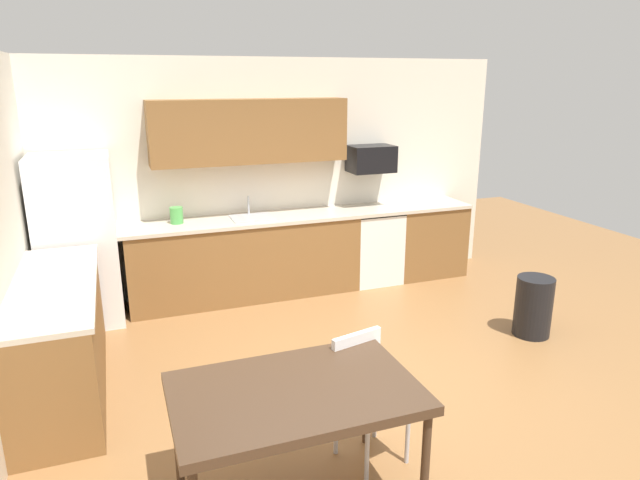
# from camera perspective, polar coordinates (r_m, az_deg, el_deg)

# --- Properties ---
(ground_plane) EXTENTS (12.00, 12.00, 0.00)m
(ground_plane) POSITION_cam_1_polar(r_m,az_deg,el_deg) (4.84, 4.26, -14.62)
(ground_plane) COLOR olive
(wall_back) EXTENTS (5.80, 0.10, 2.70)m
(wall_back) POSITION_cam_1_polar(r_m,az_deg,el_deg) (6.75, -4.91, 6.53)
(wall_back) COLOR silver
(wall_back) RESTS_ON ground
(cabinet_run_back) EXTENTS (2.63, 0.60, 0.90)m
(cabinet_run_back) POSITION_cam_1_polar(r_m,az_deg,el_deg) (6.53, -7.56, -2.02)
(cabinet_run_back) COLOR brown
(cabinet_run_back) RESTS_ON ground
(cabinet_run_back_right) EXTENTS (0.92, 0.60, 0.90)m
(cabinet_run_back_right) POSITION_cam_1_polar(r_m,az_deg,el_deg) (7.39, 10.66, 0.01)
(cabinet_run_back_right) COLOR brown
(cabinet_run_back_right) RESTS_ON ground
(cabinet_run_left) EXTENTS (0.60, 2.00, 0.90)m
(cabinet_run_left) POSITION_cam_1_polar(r_m,az_deg,el_deg) (5.03, -24.88, -9.21)
(cabinet_run_left) COLOR brown
(cabinet_run_left) RESTS_ON ground
(countertop_back) EXTENTS (4.80, 0.64, 0.04)m
(countertop_back) POSITION_cam_1_polar(r_m,az_deg,el_deg) (6.51, -3.99, 2.32)
(countertop_back) COLOR beige
(countertop_back) RESTS_ON cabinet_run_back
(countertop_left) EXTENTS (0.64, 2.00, 0.04)m
(countertop_left) POSITION_cam_1_polar(r_m,az_deg,el_deg) (4.85, -25.53, -4.17)
(countertop_left) COLOR beige
(countertop_left) RESTS_ON cabinet_run_left
(upper_cabinets_back) EXTENTS (2.20, 0.34, 0.70)m
(upper_cabinets_back) POSITION_cam_1_polar(r_m,az_deg,el_deg) (6.39, -7.12, 10.90)
(upper_cabinets_back) COLOR brown
(refrigerator) EXTENTS (0.76, 0.70, 1.75)m
(refrigerator) POSITION_cam_1_polar(r_m,az_deg,el_deg) (6.21, -23.41, -0.12)
(refrigerator) COLOR white
(refrigerator) RESTS_ON ground
(oven_range) EXTENTS (0.60, 0.60, 0.91)m
(oven_range) POSITION_cam_1_polar(r_m,az_deg,el_deg) (7.04, 5.34, -0.55)
(oven_range) COLOR white
(oven_range) RESTS_ON ground
(microwave) EXTENTS (0.54, 0.36, 0.32)m
(microwave) POSITION_cam_1_polar(r_m,az_deg,el_deg) (6.90, 5.22, 8.22)
(microwave) COLOR black
(sink_basin) EXTENTS (0.48, 0.40, 0.14)m
(sink_basin) POSITION_cam_1_polar(r_m,az_deg,el_deg) (6.44, -6.85, 1.72)
(sink_basin) COLOR #A5A8AD
(sink_basin) RESTS_ON countertop_back
(sink_faucet) EXTENTS (0.02, 0.02, 0.24)m
(sink_faucet) POSITION_cam_1_polar(r_m,az_deg,el_deg) (6.57, -7.27, 3.43)
(sink_faucet) COLOR #B2B5BA
(sink_faucet) RESTS_ON countertop_back
(dining_table) EXTENTS (1.40, 0.90, 0.78)m
(dining_table) POSITION_cam_1_polar(r_m,az_deg,el_deg) (3.33, -2.53, -15.77)
(dining_table) COLOR #422D1E
(dining_table) RESTS_ON ground
(chair_near_table) EXTENTS (0.48, 0.48, 0.85)m
(chair_near_table) POSITION_cam_1_polar(r_m,az_deg,el_deg) (3.85, 4.68, -14.65)
(chair_near_table) COLOR white
(chair_near_table) RESTS_ON ground
(trash_bin) EXTENTS (0.36, 0.36, 0.60)m
(trash_bin) POSITION_cam_1_polar(r_m,az_deg,el_deg) (5.97, 20.85, -6.32)
(trash_bin) COLOR black
(trash_bin) RESTS_ON ground
(kettle) EXTENTS (0.14, 0.14, 0.20)m
(kettle) POSITION_cam_1_polar(r_m,az_deg,el_deg) (6.32, -14.36, 2.35)
(kettle) COLOR #4CA54C
(kettle) RESTS_ON countertop_back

